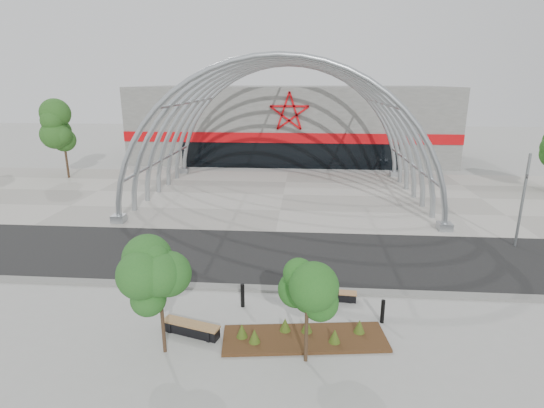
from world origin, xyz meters
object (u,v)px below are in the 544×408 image
(street_tree_1, at_px, (307,289))
(signal_pole, at_px, (523,199))
(bench_0, at_px, (191,329))
(bench_1, at_px, (333,296))
(bollard_2, at_px, (306,282))
(street_tree_0, at_px, (159,280))

(street_tree_1, bearing_deg, signal_pole, 43.39)
(bench_0, distance_m, bench_1, 5.88)
(signal_pole, bearing_deg, bollard_2, -151.93)
(street_tree_0, relative_size, street_tree_1, 1.03)
(street_tree_1, xyz_separation_m, bench_0, (-4.02, 1.16, -2.31))
(street_tree_0, relative_size, bollard_2, 4.02)
(street_tree_0, xyz_separation_m, bench_1, (5.76, 3.89, -2.42))
(signal_pole, xyz_separation_m, street_tree_1, (-11.27, -10.66, -0.12))
(bench_0, height_order, bench_1, bench_0)
(signal_pole, bearing_deg, bench_1, -146.77)
(street_tree_1, xyz_separation_m, bench_1, (1.12, 4.01, -2.34))
(street_tree_1, bearing_deg, street_tree_0, 178.57)
(street_tree_1, distance_m, bench_0, 4.78)
(bench_1, bearing_deg, signal_pole, 33.23)
(street_tree_0, height_order, bollard_2, street_tree_0)
(street_tree_0, height_order, bench_1, street_tree_0)
(signal_pole, distance_m, street_tree_1, 15.52)
(signal_pole, bearing_deg, bench_0, -148.15)
(bench_0, bearing_deg, street_tree_1, -16.04)
(signal_pole, xyz_separation_m, street_tree_0, (-15.91, -10.54, -0.04))
(signal_pole, relative_size, street_tree_1, 1.44)
(signal_pole, relative_size, bollard_2, 5.61)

